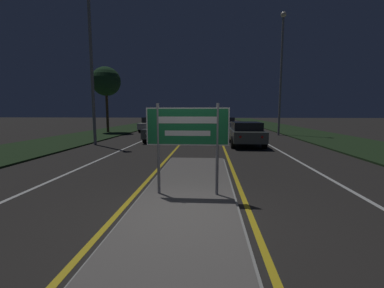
{
  "coord_description": "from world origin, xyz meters",
  "views": [
    {
      "loc": [
        0.51,
        -4.77,
        2.05
      ],
      "look_at": [
        0.0,
        2.63,
        1.11
      ],
      "focal_mm": 24.0,
      "sensor_mm": 36.0,
      "label": 1
    }
  ],
  "objects": [
    {
      "name": "lane_line_white_left",
      "position": [
        -4.2,
        25.0,
        0.0
      ],
      "size": [
        0.12,
        70.0,
        0.01
      ],
      "color": "silver",
      "rests_on": "ground_plane"
    },
    {
      "name": "edge_line_white_left",
      "position": [
        -7.2,
        25.0,
        0.0
      ],
      "size": [
        0.1,
        70.0,
        0.01
      ],
      "color": "silver",
      "rests_on": "ground_plane"
    },
    {
      "name": "verge_right",
      "position": [
        9.5,
        20.0,
        0.04
      ],
      "size": [
        5.0,
        100.0,
        0.08
      ],
      "color": "#1E3319",
      "rests_on": "ground_plane"
    },
    {
      "name": "car_approaching_0",
      "position": [
        -2.85,
        13.32,
        0.75
      ],
      "size": [
        2.03,
        4.64,
        1.42
      ],
      "color": "#4C514C",
      "rests_on": "ground_plane"
    },
    {
      "name": "median_island",
      "position": [
        0.0,
        1.13,
        0.04
      ],
      "size": [
        2.29,
        9.71,
        0.1
      ],
      "color": "#999993",
      "rests_on": "ground_plane"
    },
    {
      "name": "verge_left",
      "position": [
        -9.5,
        20.0,
        0.04
      ],
      "size": [
        5.0,
        100.0,
        0.08
      ],
      "color": "#1E3319",
      "rests_on": "ground_plane"
    },
    {
      "name": "car_receding_1",
      "position": [
        2.38,
        24.08,
        0.75
      ],
      "size": [
        1.94,
        4.43,
        1.41
      ],
      "color": "#B7B7BC",
      "rests_on": "ground_plane"
    },
    {
      "name": "streetlight_right_near",
      "position": [
        6.49,
        17.89,
        6.08
      ],
      "size": [
        0.46,
        0.46,
        10.18
      ],
      "color": "gray",
      "rests_on": "ground_plane"
    },
    {
      "name": "car_receding_0",
      "position": [
        2.69,
        10.91,
        0.76
      ],
      "size": [
        1.95,
        4.5,
        1.42
      ],
      "color": "#4C514C",
      "rests_on": "ground_plane"
    },
    {
      "name": "lane_line_white_right",
      "position": [
        4.2,
        25.0,
        0.0
      ],
      "size": [
        0.12,
        70.0,
        0.01
      ],
      "color": "silver",
      "rests_on": "ground_plane"
    },
    {
      "name": "car_approaching_1",
      "position": [
        -5.57,
        21.58,
        0.75
      ],
      "size": [
        1.84,
        4.45,
        1.45
      ],
      "color": "silver",
      "rests_on": "ground_plane"
    },
    {
      "name": "car_approaching_2",
      "position": [
        -2.75,
        37.05,
        0.77
      ],
      "size": [
        1.93,
        4.48,
        1.46
      ],
      "color": "navy",
      "rests_on": "ground_plane"
    },
    {
      "name": "ground_plane",
      "position": [
        0.0,
        0.0,
        0.0
      ],
      "size": [
        160.0,
        160.0,
        0.0
      ],
      "primitive_type": "plane",
      "color": "#282623"
    },
    {
      "name": "highway_sign",
      "position": [
        0.0,
        1.13,
        1.6
      ],
      "size": [
        1.92,
        0.07,
        2.14
      ],
      "color": "gray",
      "rests_on": "median_island"
    },
    {
      "name": "roadside_palm_left",
      "position": [
        -9.25,
        19.24,
        4.83
      ],
      "size": [
        2.7,
        2.7,
        6.13
      ],
      "color": "#4C3823",
      "rests_on": "verge_left"
    },
    {
      "name": "centre_line_yellow_left",
      "position": [
        -1.33,
        25.0,
        0.0
      ],
      "size": [
        0.12,
        70.0,
        0.01
      ],
      "color": "gold",
      "rests_on": "ground_plane"
    },
    {
      "name": "streetlight_left_near",
      "position": [
        -6.56,
        10.56,
        5.74
      ],
      "size": [
        0.47,
        0.47,
        9.44
      ],
      "color": "gray",
      "rests_on": "ground_plane"
    },
    {
      "name": "centre_line_yellow_right",
      "position": [
        1.33,
        25.0,
        0.0
      ],
      "size": [
        0.12,
        70.0,
        0.01
      ],
      "color": "gold",
      "rests_on": "ground_plane"
    },
    {
      "name": "edge_line_white_right",
      "position": [
        7.2,
        25.0,
        0.0
      ],
      "size": [
        0.1,
        70.0,
        0.01
      ],
      "color": "silver",
      "rests_on": "ground_plane"
    }
  ]
}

